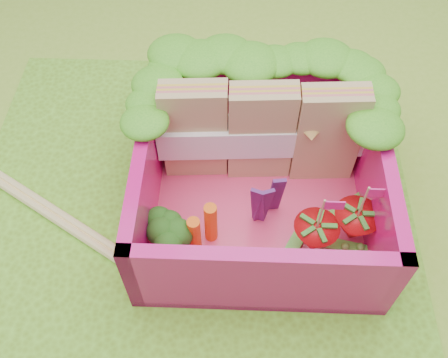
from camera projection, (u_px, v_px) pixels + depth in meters
The scene contains 13 objects.
ground at pixel (190, 213), 2.95m from camera, with size 14.00×14.00×0.00m, color #8AB633.
placemat at pixel (190, 211), 2.93m from camera, with size 2.60×2.60×0.03m, color #67A124.
bento_floor at pixel (258, 203), 2.92m from camera, with size 1.30×1.30×0.05m, color #E83B6B.
bento_box at pixel (260, 177), 2.72m from camera, with size 1.30×1.30×0.55m.
lettuce_ruffle at pixel (263, 73), 2.73m from camera, with size 1.43×0.77×0.11m.
sandwich_stack at pixel (262, 133), 2.79m from camera, with size 1.17×0.24×0.64m.
broccoli at pixel (164, 233), 2.58m from camera, with size 0.34×0.34×0.24m.
carrot_sticks at pixel (203, 228), 2.63m from camera, with size 0.15×0.14×0.29m.
purple_wedges at pixel (266, 202), 2.67m from camera, with size 0.17×0.11×0.38m.
strawberry_left at pixel (314, 238), 2.61m from camera, with size 0.24×0.24×0.48m.
strawberry_right at pixel (354, 226), 2.65m from camera, with size 0.24×0.24×0.48m.
snap_peas at pixel (329, 238), 2.73m from camera, with size 0.62×0.60×0.05m.
chopsticks at pixel (41, 205), 2.91m from camera, with size 1.87×1.15×0.05m.
Camera 1 is at (0.26, -1.57, 2.49)m, focal length 40.00 mm.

